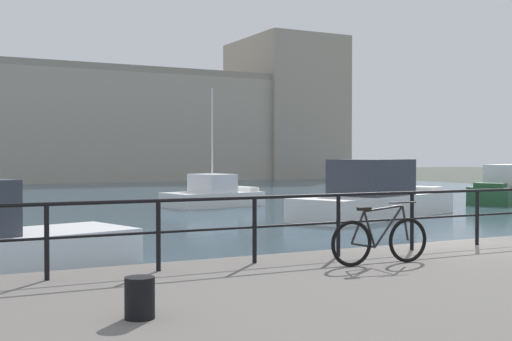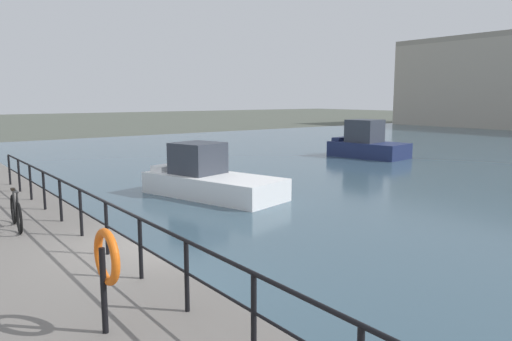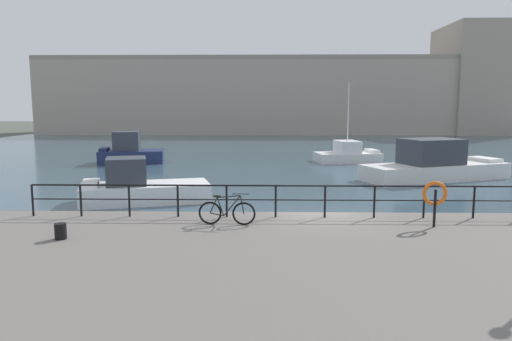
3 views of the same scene
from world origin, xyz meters
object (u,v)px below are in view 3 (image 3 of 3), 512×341
Objects in this scene: moored_green_narrowboat at (348,154)px; moored_harbor_tender at (140,188)px; moored_red_daysailer at (130,152)px; parked_bicycle at (227,212)px; moored_small_launch at (434,165)px; mooring_bollard at (61,231)px; life_ring_stand at (435,195)px; harbor_building at (314,95)px.

moored_green_narrowboat reaches higher than moored_harbor_tender.
moored_red_daysailer is 17.83m from moored_green_narrowboat.
parked_bicycle is at bearing -117.52° from moored_green_narrowboat.
moored_harbor_tender is (-16.66, -7.37, -0.22)m from moored_small_launch.
moored_green_narrowboat is at bearing 64.89° from mooring_bollard.
moored_red_daysailer is 23.17m from moored_small_launch.
moored_small_launch is 1.53× the size of moored_harbor_tender.
moored_green_narrowboat is 0.99× the size of moored_harbor_tender.
life_ring_stand is at bearing -130.67° from moored_small_launch.
moored_harbor_tender is at bearing 92.38° from mooring_bollard.
moored_harbor_tender is at bearing 98.08° from moored_red_daysailer.
harbor_building is at bearing 78.49° from mooring_bollard.
moored_small_launch is (3.84, -9.24, 0.29)m from moored_green_narrowboat.
parked_bicycle is 4.75m from mooring_bollard.
parked_bicycle is (-9.22, -65.47, -4.93)m from harbor_building.
moored_red_daysailer is 0.55× the size of moored_small_launch.
moored_green_narrowboat is 4.58× the size of life_ring_stand.
parked_bicycle is 6.31m from life_ring_stand.
parked_bicycle is (9.83, -23.84, 0.49)m from moored_red_daysailer.
harbor_building is 50.26m from moored_small_launch.
harbor_building is at bearing 86.08° from parked_bicycle.
harbor_building reaches higher than parked_bicycle.
mooring_bollard is at bearing -124.83° from moored_green_narrowboat.
harbor_building is at bearing -124.18° from moored_red_daysailer.
mooring_bollard is at bearing 76.89° from moored_harbor_tender.
life_ring_stand is at bearing -103.58° from moored_green_narrowboat.
moored_harbor_tender is at bearing -103.81° from harbor_building.
mooring_bollard is 0.31× the size of life_ring_stand.
moored_harbor_tender is at bearing -137.38° from moored_green_narrowboat.
moored_small_launch is 5.59× the size of parked_bicycle.
moored_small_launch is 16.64m from life_ring_stand.
mooring_bollard is 10.87m from life_ring_stand.
life_ring_stand is at bearing 127.85° from moored_harbor_tender.
harbor_building is 11.88× the size of moored_green_narrowboat.
moored_red_daysailer is 12.30× the size of mooring_bollard.
moored_harbor_tender is 14.73× the size of mooring_bollard.
life_ring_stand is (-2.94, -65.56, -4.35)m from harbor_building.
parked_bicycle is at bearing 102.83° from moored_red_daysailer.
mooring_bollard is (-13.67, -67.14, -5.10)m from harbor_building.
moored_small_launch reaches higher than mooring_bollard.
moored_red_daysailer is at bearing 123.96° from life_ring_stand.
moored_red_daysailer is at bearing 173.39° from moored_green_narrowboat.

